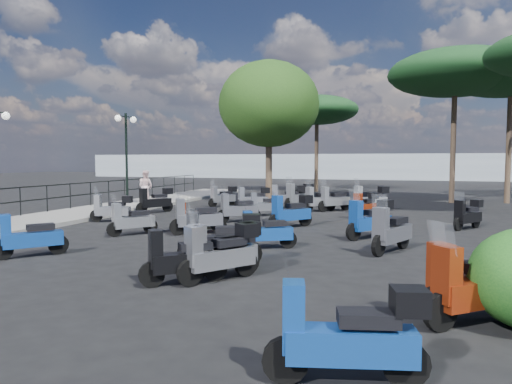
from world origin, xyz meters
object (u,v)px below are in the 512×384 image
(scooter_19, at_px, (223,251))
(pine_0, at_px, (455,73))
(scooter_28, at_px, (468,215))
(scooter_29, at_px, (370,199))
(scooter_15, at_px, (238,209))
(scooter_23, at_px, (319,200))
(scooter_7, at_px, (29,238))
(scooter_22, at_px, (365,206))
(scooter_31, at_px, (334,200))
(scooter_3, at_px, (112,209))
(scooter_10, at_px, (253,199))
(lamp_post_2, at_px, (126,152))
(scooter_9, at_px, (193,218))
(scooter_13, at_px, (182,260))
(scooter_14, at_px, (221,240))
(scooter_24, at_px, (475,282))
(scooter_16, at_px, (264,206))
(scooter_2, at_px, (131,221))
(scooter_8, at_px, (197,219))
(scooter_21, at_px, (291,212))
(scooter_5, at_px, (223,197))
(scooter_11, at_px, (287,197))
(pine_1, at_px, (512,74))
(scooter_30, at_px, (220,254))
(scooter_27, at_px, (370,220))
(scooter_18, at_px, (348,337))
(scooter_25, at_px, (475,289))
(scooter_4, at_px, (155,201))
(pine_2, at_px, (317,110))
(pedestrian_far, at_px, (146,186))
(broadleaf_tree, at_px, (269,104))
(scooter_20, at_px, (265,232))
(scooter_17, at_px, (299,196))
(scooter_26, at_px, (391,232))

(scooter_19, height_order, pine_0, pine_0)
(scooter_28, xyz_separation_m, scooter_29, (-3.37, 4.14, 0.08))
(scooter_15, height_order, scooter_19, scooter_19)
(scooter_23, bearing_deg, scooter_7, 110.36)
(scooter_22, relative_size, scooter_31, 1.05)
(scooter_3, distance_m, scooter_10, 6.53)
(lamp_post_2, distance_m, scooter_9, 9.76)
(scooter_13, bearing_deg, scooter_14, -44.40)
(scooter_24, distance_m, scooter_31, 13.78)
(scooter_16, relative_size, scooter_29, 0.88)
(scooter_2, distance_m, scooter_8, 1.96)
(scooter_16, bearing_deg, scooter_21, -175.47)
(scooter_5, relative_size, scooter_7, 1.06)
(scooter_11, xyz_separation_m, scooter_14, (1.45, -11.71, 0.01))
(scooter_29, height_order, pine_1, pine_1)
(scooter_29, xyz_separation_m, scooter_30, (-1.90, -12.53, -0.04))
(scooter_2, xyz_separation_m, scooter_21, (4.22, 2.99, 0.10))
(pine_1, bearing_deg, scooter_24, -102.08)
(scooter_10, bearing_deg, pine_1, -92.94)
(scooter_29, bearing_deg, lamp_post_2, 56.77)
(scooter_28, bearing_deg, scooter_29, -16.27)
(scooter_22, distance_m, scooter_27, 4.84)
(scooter_10, relative_size, scooter_11, 0.85)
(scooter_9, distance_m, scooter_10, 6.47)
(scooter_18, xyz_separation_m, scooter_25, (1.46, 2.24, -0.00))
(scooter_29, height_order, scooter_31, scooter_29)
(scooter_11, distance_m, scooter_27, 8.44)
(scooter_28, bearing_deg, scooter_27, 78.08)
(scooter_4, height_order, scooter_31, scooter_31)
(scooter_3, height_order, scooter_21, scooter_21)
(scooter_29, height_order, pine_2, pine_2)
(scooter_19, bearing_deg, scooter_29, -63.23)
(pedestrian_far, distance_m, scooter_7, 12.20)
(scooter_5, xyz_separation_m, broadleaf_tree, (1.25, 3.68, 4.82))
(scooter_9, height_order, scooter_11, scooter_11)
(scooter_27, bearing_deg, scooter_31, -36.00)
(scooter_20, xyz_separation_m, scooter_21, (-0.23, 3.81, 0.10))
(scooter_28, height_order, broadleaf_tree, broadleaf_tree)
(scooter_14, relative_size, scooter_20, 1.22)
(scooter_15, bearing_deg, scooter_19, 158.71)
(scooter_17, bearing_deg, scooter_20, 126.61)
(scooter_15, relative_size, scooter_26, 0.80)
(scooter_25, bearing_deg, scooter_28, -46.85)
(broadleaf_tree, bearing_deg, scooter_14, -77.57)
(scooter_28, relative_size, pine_0, 0.17)
(scooter_5, bearing_deg, scooter_24, 157.23)
(scooter_2, bearing_deg, scooter_16, -76.99)
(scooter_17, bearing_deg, broadleaf_tree, -23.05)
(scooter_9, relative_size, scooter_26, 0.78)
(scooter_2, height_order, scooter_4, scooter_4)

